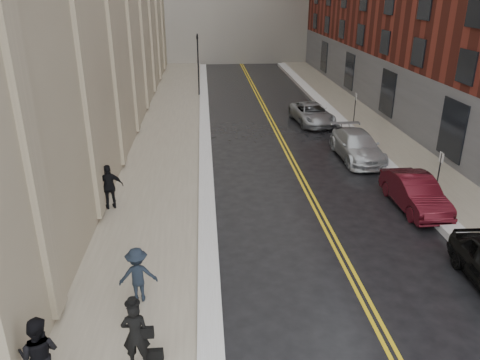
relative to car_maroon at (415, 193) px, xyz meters
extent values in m
plane|color=black|center=(-6.61, -7.29, -0.71)|extent=(160.00, 160.00, 0.00)
cube|color=gray|center=(-11.11, 8.71, -0.64)|extent=(4.00, 64.00, 0.15)
cube|color=gray|center=(2.39, 8.71, -0.64)|extent=(3.00, 64.00, 0.15)
cube|color=gold|center=(-4.23, 8.71, -0.71)|extent=(0.12, 64.00, 0.01)
cube|color=gold|center=(-3.99, 8.71, -0.71)|extent=(0.12, 64.00, 0.01)
cube|color=white|center=(-8.81, 8.71, -0.58)|extent=(0.70, 60.80, 0.26)
cube|color=white|center=(0.54, 8.71, -0.56)|extent=(0.85, 60.80, 0.30)
cylinder|color=black|center=(-9.21, 22.71, 1.89)|extent=(0.12, 0.12, 5.20)
imported|color=black|center=(-9.21, 22.71, 3.89)|extent=(0.18, 0.15, 0.90)
cylinder|color=black|center=(1.29, 0.71, 0.39)|extent=(0.06, 0.06, 2.20)
cube|color=white|center=(1.29, 0.71, 1.29)|extent=(0.02, 0.35, 0.45)
cylinder|color=black|center=(1.29, 12.71, 0.39)|extent=(0.06, 0.06, 2.20)
cube|color=white|center=(1.29, 12.71, 1.29)|extent=(0.02, 0.35, 0.45)
imported|color=#410B14|center=(0.00, 0.00, 0.00)|extent=(1.61, 4.37, 1.43)
imported|color=#B4B8BD|center=(-0.53, 6.28, 0.02)|extent=(2.14, 5.09, 1.47)
imported|color=#9B9DA2|center=(-1.41, 13.59, -0.04)|extent=(2.67, 5.05, 1.35)
imported|color=black|center=(-10.60, -8.33, 0.35)|extent=(0.66, 0.44, 1.82)
imported|color=black|center=(-12.66, -8.90, 0.41)|extent=(1.00, 0.81, 1.95)
imported|color=black|center=(-10.87, -5.73, 0.30)|extent=(1.17, 0.75, 1.73)
imported|color=black|center=(-12.81, 0.69, 0.40)|extent=(1.22, 0.81, 1.92)
camera|label=1|loc=(-8.79, -17.44, 8.07)|focal=35.00mm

